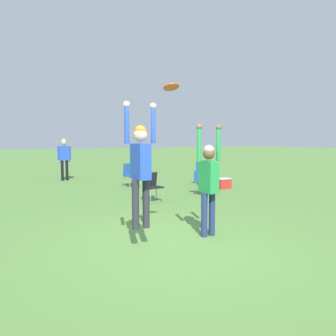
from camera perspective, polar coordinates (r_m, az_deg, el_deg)
name	(u,v)px	position (r m, az deg, el deg)	size (l,w,h in m)	color
ground_plane	(172,243)	(5.92, 0.70, -12.95)	(120.00, 120.00, 0.00)	#56843D
person_jumping	(141,162)	(5.44, -4.81, 0.99)	(0.58, 0.44, 2.11)	#2D2D38
person_defending	(209,178)	(6.15, 7.07, -1.69)	(0.55, 0.40, 2.10)	navy
frisbee	(171,87)	(5.70, 0.57, 13.91)	(0.28, 0.27, 0.10)	#E04C23
camping_chair_0	(152,184)	(9.65, -2.81, -2.81)	(0.50, 0.53, 0.85)	gray
camping_chair_1	(203,180)	(10.85, 6.07, -2.16)	(0.61, 0.66, 0.80)	gray
camping_chair_2	(131,173)	(12.74, -6.41, -0.87)	(0.56, 0.60, 0.89)	gray
camping_chair_3	(204,172)	(13.10, 6.36, -0.65)	(0.71, 0.78, 0.93)	gray
person_spectator_near	(64,155)	(15.18, -17.62, 2.16)	(0.60, 0.24, 1.85)	black
cooler_box	(223,183)	(12.31, 9.60, -2.67)	(0.52, 0.36, 0.39)	red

